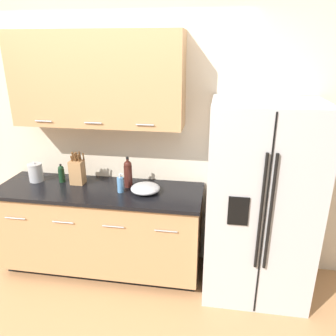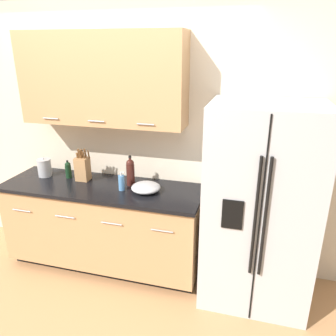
{
  "view_description": "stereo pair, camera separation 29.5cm",
  "coord_description": "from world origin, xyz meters",
  "px_view_note": "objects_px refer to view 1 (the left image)",
  "views": [
    {
      "loc": [
        1.0,
        -1.78,
        2.18
      ],
      "look_at": [
        0.56,
        0.96,
        1.15
      ],
      "focal_mm": 35.0,
      "sensor_mm": 36.0,
      "label": 1
    },
    {
      "loc": [
        1.29,
        -1.71,
        2.18
      ],
      "look_at": [
        0.56,
        0.96,
        1.15
      ],
      "focal_mm": 35.0,
      "sensor_mm": 36.0,
      "label": 2
    }
  ],
  "objects_px": {
    "knife_block": "(77,172)",
    "mixing_bowl": "(145,188)",
    "refrigerator": "(260,203)",
    "oil_bottle": "(61,173)",
    "steel_canister": "(36,172)",
    "soap_dispenser": "(120,184)",
    "wine_bottle": "(128,173)"
  },
  "relations": [
    {
      "from": "knife_block",
      "to": "mixing_bowl",
      "type": "distance_m",
      "value": 0.72
    },
    {
      "from": "refrigerator",
      "to": "oil_bottle",
      "type": "relative_size",
      "value": 9.49
    },
    {
      "from": "steel_canister",
      "to": "mixing_bowl",
      "type": "relative_size",
      "value": 0.73
    },
    {
      "from": "soap_dispenser",
      "to": "oil_bottle",
      "type": "distance_m",
      "value": 0.67
    },
    {
      "from": "knife_block",
      "to": "soap_dispenser",
      "type": "distance_m",
      "value": 0.5
    },
    {
      "from": "mixing_bowl",
      "to": "oil_bottle",
      "type": "bearing_deg",
      "value": 172.27
    },
    {
      "from": "wine_bottle",
      "to": "steel_canister",
      "type": "relative_size",
      "value": 1.51
    },
    {
      "from": "refrigerator",
      "to": "steel_canister",
      "type": "relative_size",
      "value": 8.9
    },
    {
      "from": "mixing_bowl",
      "to": "knife_block",
      "type": "bearing_deg",
      "value": 171.61
    },
    {
      "from": "wine_bottle",
      "to": "refrigerator",
      "type": "bearing_deg",
      "value": -6.57
    },
    {
      "from": "soap_dispenser",
      "to": "steel_canister",
      "type": "distance_m",
      "value": 0.93
    },
    {
      "from": "wine_bottle",
      "to": "soap_dispenser",
      "type": "relative_size",
      "value": 1.61
    },
    {
      "from": "refrigerator",
      "to": "knife_block",
      "type": "distance_m",
      "value": 1.75
    },
    {
      "from": "refrigerator",
      "to": "steel_canister",
      "type": "xyz_separation_m",
      "value": [
        -2.19,
        0.13,
        0.1
      ]
    },
    {
      "from": "knife_block",
      "to": "soap_dispenser",
      "type": "bearing_deg",
      "value": -15.4
    },
    {
      "from": "wine_bottle",
      "to": "oil_bottle",
      "type": "height_order",
      "value": "wine_bottle"
    },
    {
      "from": "knife_block",
      "to": "steel_canister",
      "type": "height_order",
      "value": "knife_block"
    },
    {
      "from": "refrigerator",
      "to": "soap_dispenser",
      "type": "xyz_separation_m",
      "value": [
        -1.27,
        0.0,
        0.09
      ]
    },
    {
      "from": "wine_bottle",
      "to": "knife_block",
      "type": "bearing_deg",
      "value": -179.11
    },
    {
      "from": "steel_canister",
      "to": "mixing_bowl",
      "type": "height_order",
      "value": "steel_canister"
    },
    {
      "from": "oil_bottle",
      "to": "wine_bottle",
      "type": "bearing_deg",
      "value": -0.65
    },
    {
      "from": "soap_dispenser",
      "to": "mixing_bowl",
      "type": "bearing_deg",
      "value": 6.54
    },
    {
      "from": "refrigerator",
      "to": "soap_dispenser",
      "type": "relative_size",
      "value": 9.49
    },
    {
      "from": "soap_dispenser",
      "to": "mixing_bowl",
      "type": "distance_m",
      "value": 0.24
    },
    {
      "from": "wine_bottle",
      "to": "mixing_bowl",
      "type": "distance_m",
      "value": 0.24
    },
    {
      "from": "oil_bottle",
      "to": "steel_canister",
      "type": "distance_m",
      "value": 0.27
    },
    {
      "from": "refrigerator",
      "to": "steel_canister",
      "type": "distance_m",
      "value": 2.19
    },
    {
      "from": "steel_canister",
      "to": "refrigerator",
      "type": "bearing_deg",
      "value": -3.35
    },
    {
      "from": "knife_block",
      "to": "oil_bottle",
      "type": "distance_m",
      "value": 0.18
    },
    {
      "from": "refrigerator",
      "to": "knife_block",
      "type": "height_order",
      "value": "refrigerator"
    },
    {
      "from": "oil_bottle",
      "to": "steel_canister",
      "type": "bearing_deg",
      "value": -175.44
    },
    {
      "from": "mixing_bowl",
      "to": "refrigerator",
      "type": "bearing_deg",
      "value": -1.61
    }
  ]
}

